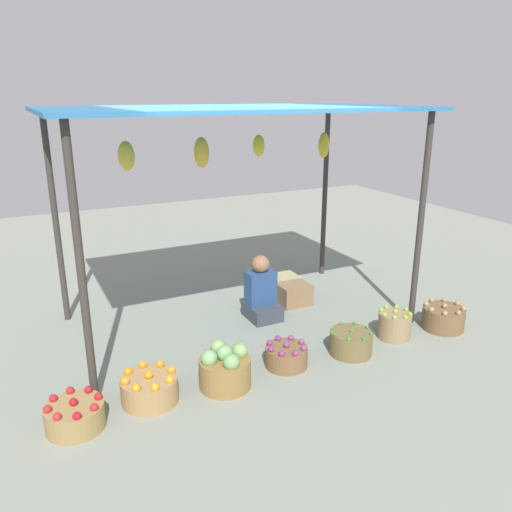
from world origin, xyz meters
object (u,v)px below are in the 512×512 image
object	(u,v)px
vendor_person	(261,294)
basket_purple_onions	(286,356)
basket_red_apples	(75,415)
basket_limes	(394,325)
basket_cabbages	(225,369)
basket_potatoes	(443,318)
basket_green_chilies	(351,342)
wooden_crate_stacked_rear	(294,294)
wooden_crate_near_vendor	(283,285)
basket_oranges	(150,388)

from	to	relation	value
vendor_person	basket_purple_onions	xyz separation A→B (m)	(-0.30, -1.13, -0.19)
basket_red_apples	basket_limes	distance (m)	3.40
basket_cabbages	basket_potatoes	distance (m)	2.73
basket_green_chilies	basket_potatoes	xyz separation A→B (m)	(1.31, 0.01, 0.01)
basket_green_chilies	wooden_crate_stacked_rear	distance (m)	1.38
basket_red_apples	wooden_crate_near_vendor	bearing A→B (deg)	30.61
basket_red_apples	basket_green_chilies	xyz separation A→B (m)	(2.75, 0.01, 0.01)
basket_oranges	basket_cabbages	bearing A→B (deg)	-6.50
wooden_crate_near_vendor	wooden_crate_stacked_rear	bearing A→B (deg)	-94.60
basket_red_apples	wooden_crate_stacked_rear	world-z (taller)	same
basket_oranges	wooden_crate_near_vendor	distance (m)	2.78
basket_potatoes	wooden_crate_stacked_rear	world-z (taller)	basket_potatoes
basket_potatoes	basket_purple_onions	bearing A→B (deg)	177.91
basket_oranges	basket_cabbages	xyz separation A→B (m)	(0.69, -0.08, 0.06)
basket_oranges	basket_limes	distance (m)	2.75
wooden_crate_stacked_rear	basket_green_chilies	bearing A→B (deg)	-95.51
basket_purple_onions	basket_limes	xyz separation A→B (m)	(1.37, -0.00, 0.04)
basket_purple_onions	wooden_crate_near_vendor	distance (m)	1.85
basket_purple_onions	basket_potatoes	bearing A→B (deg)	-2.09
basket_limes	basket_oranges	bearing A→B (deg)	179.76
basket_red_apples	basket_cabbages	distance (m)	1.33
basket_cabbages	basket_purple_onions	bearing A→B (deg)	5.78
basket_limes	wooden_crate_stacked_rear	xyz separation A→B (m)	(-0.52, 1.30, -0.02)
basket_limes	basket_potatoes	distance (m)	0.67
basket_red_apples	basket_green_chilies	distance (m)	2.75
basket_purple_onions	wooden_crate_stacked_rear	distance (m)	1.55
basket_purple_onions	basket_red_apples	bearing A→B (deg)	-177.44
basket_cabbages	basket_green_chilies	bearing A→B (deg)	-0.51
vendor_person	basket_green_chilies	xyz separation A→B (m)	(0.43, -1.21, -0.17)
basket_cabbages	wooden_crate_stacked_rear	distance (m)	2.06
basket_oranges	wooden_crate_stacked_rear	world-z (taller)	basket_oranges
basket_oranges	basket_purple_onions	xyz separation A→B (m)	(1.38, -0.01, -0.02)
wooden_crate_near_vendor	basket_potatoes	bearing A→B (deg)	-55.88
basket_red_apples	basket_cabbages	world-z (taller)	basket_cabbages
basket_purple_onions	wooden_crate_stacked_rear	size ratio (longest dim) A/B	1.06
basket_green_chilies	basket_potatoes	distance (m)	1.31
vendor_person	basket_potatoes	xyz separation A→B (m)	(1.74, -1.21, -0.17)
basket_green_chilies	basket_limes	bearing A→B (deg)	6.98
basket_purple_onions	basket_green_chilies	size ratio (longest dim) A/B	0.96
vendor_person	basket_oranges	bearing A→B (deg)	-146.18
wooden_crate_near_vendor	basket_cabbages	bearing A→B (deg)	-132.87
basket_oranges	basket_potatoes	bearing A→B (deg)	-1.38
basket_oranges	basket_limes	bearing A→B (deg)	-0.24
vendor_person	basket_cabbages	world-z (taller)	vendor_person
vendor_person	basket_green_chilies	size ratio (longest dim) A/B	1.77
basket_purple_onions	basket_green_chilies	world-z (taller)	basket_green_chilies
basket_potatoes	basket_cabbages	bearing A→B (deg)	179.91
basket_cabbages	wooden_crate_near_vendor	distance (m)	2.32
basket_green_chilies	wooden_crate_near_vendor	bearing A→B (deg)	84.67
basket_limes	wooden_crate_stacked_rear	world-z (taller)	basket_limes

